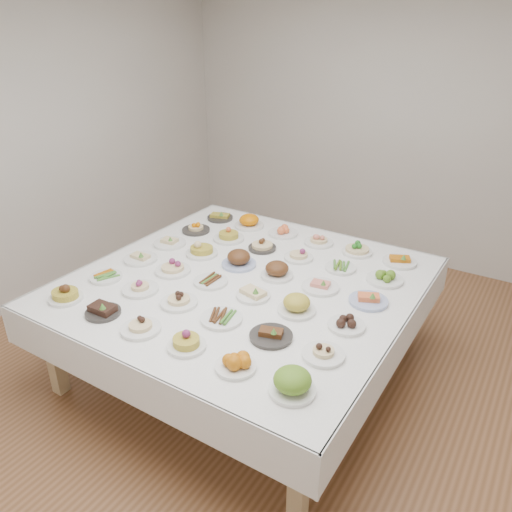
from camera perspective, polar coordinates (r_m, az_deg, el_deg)
The scene contains 38 objects.
room_envelope at distance 3.13m, azimuth 2.73°, elevation 14.21°, with size 5.02×5.02×2.81m.
display_table at distance 3.61m, azimuth -1.27°, elevation -3.64°, with size 2.31×2.31×0.75m.
dish_0 at distance 3.54m, azimuth -21.03°, elevation -3.76°, with size 0.22×0.22×0.14m.
dish_1 at distance 3.31m, azimuth -17.13°, elevation -5.82°, with size 0.22×0.22×0.10m.
dish_2 at distance 3.08m, azimuth -13.09°, elevation -7.51°, with size 0.24×0.24×0.12m.
dish_3 at distance 2.88m, azimuth -8.00°, elevation -9.32°, with size 0.23×0.22×0.14m.
dish_4 at distance 2.72m, azimuth -2.35°, elevation -11.89°, with size 0.22×0.22×0.11m.
dish_5 at distance 2.56m, azimuth 4.19°, elevation -14.10°, with size 0.24×0.24×0.14m.
dish_6 at distance 3.75m, azimuth -16.80°, elevation -2.22°, with size 0.23×0.23×0.05m.
dish_7 at distance 3.51m, azimuth -13.14°, elevation -3.21°, with size 0.25×0.25×0.12m.
dish_8 at distance 3.30m, azimuth -8.83°, elevation -4.66°, with size 0.24×0.24×0.12m.
dish_9 at distance 3.12m, azimuth -3.99°, elevation -6.96°, with size 0.26×0.26×0.06m.
dish_10 at distance 2.95m, azimuth 1.73°, elevation -8.77°, with size 0.25×0.25×0.10m.
dish_11 at distance 2.82m, azimuth 7.74°, elevation -10.54°, with size 0.24×0.24×0.11m.
dish_12 at distance 3.94m, azimuth -13.10°, elevation 0.10°, with size 0.25×0.25×0.11m.
dish_13 at distance 3.71m, azimuth -9.53°, elevation -0.95°, with size 0.26×0.26×0.14m.
dish_14 at distance 3.54m, azimuth -5.23°, elevation -2.79°, with size 0.24×0.24×0.05m.
dish_15 at distance 3.35m, azimuth -0.33°, elevation -4.10°, with size 0.23×0.23×0.10m.
dish_16 at distance 3.19m, azimuth 4.67°, elevation -5.40°, with size 0.24×0.24×0.14m.
dish_17 at distance 3.09m, azimuth 10.32°, elevation -7.42°, with size 0.22×0.22×0.09m.
dish_18 at distance 4.17m, azimuth -9.86°, elevation 1.74°, with size 0.26×0.26×0.10m.
dish_19 at distance 3.94m, azimuth -6.25°, elevation 1.18°, with size 0.26×0.25×0.16m.
dish_20 at distance 3.75m, azimuth -1.98°, elevation -0.12°, with size 0.26×0.26×0.15m.
dish_21 at distance 3.60m, azimuth 2.41°, elevation -1.55°, with size 0.23×0.23×0.13m.
dish_22 at distance 3.48m, azimuth 7.38°, elevation -3.17°, with size 0.25×0.25×0.10m.
dish_23 at distance 3.37m, azimuth 12.76°, elevation -4.62°, with size 0.25×0.25×0.10m.
dish_24 at distance 4.40m, azimuth -6.90°, elevation 3.42°, with size 0.24×0.24×0.12m.
dish_25 at distance 4.20m, azimuth -3.15°, elevation 2.72°, with size 0.26×0.26×0.15m.
dish_26 at distance 4.02m, azimuth 0.72°, elevation 1.50°, with size 0.22×0.22×0.12m.
dish_27 at distance 3.87m, azimuth 4.90°, elevation 0.40°, with size 0.22×0.22×0.12m.
dish_28 at distance 3.77m, azimuth 9.64°, elevation -1.20°, with size 0.23×0.23×0.05m.
dish_29 at distance 3.66m, azimuth 14.54°, elevation -2.14°, with size 0.26×0.26×0.11m.
dish_30 at distance 4.66m, azimuth -4.14°, elevation 4.70°, with size 0.23×0.23×0.10m.
dish_31 at distance 4.45m, azimuth -0.79°, elevation 4.31°, with size 0.29×0.29×0.16m.
dish_32 at distance 4.31m, azimuth 3.11°, elevation 2.98°, with size 0.25×0.25×0.10m.
dish_33 at distance 4.15m, azimuth 7.21°, elevation 2.12°, with size 0.24×0.24×0.13m.
dish_34 at distance 4.03m, azimuth 11.53°, elevation 1.18°, with size 0.24×0.24×0.14m.
dish_35 at distance 3.95m, azimuth 16.13°, elevation -0.26°, with size 0.25×0.25×0.10m.
Camera 1 is at (1.52, -2.67, 2.46)m, focal length 35.00 mm.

